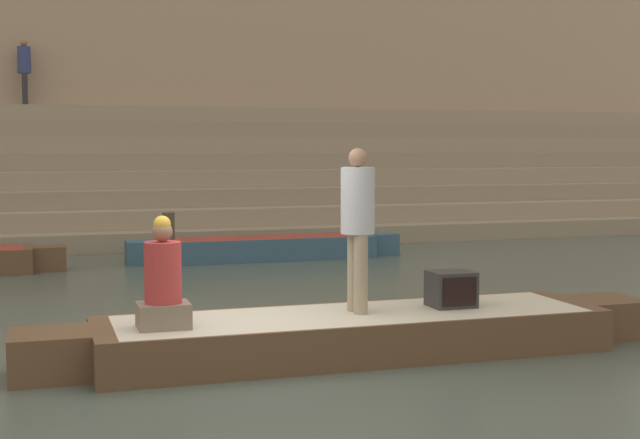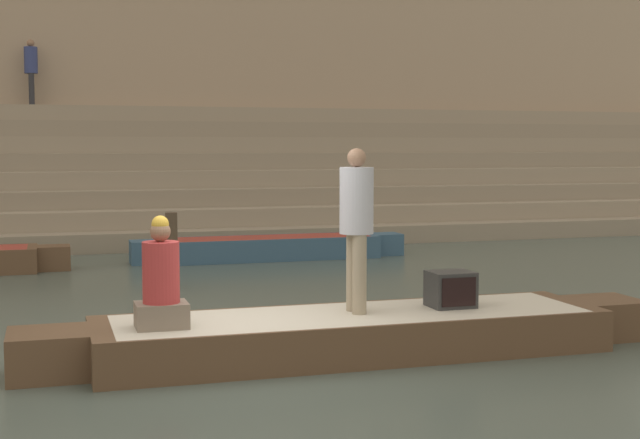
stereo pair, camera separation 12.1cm
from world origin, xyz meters
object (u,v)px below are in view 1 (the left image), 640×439
Objects in this scene: tv_set at (451,289)px; moored_boat_distant at (266,247)px; person_standing at (358,218)px; person_rowing at (163,284)px; person_on_steps at (24,67)px; rowboat_main at (354,333)px; mooring_post at (169,251)px.

tv_set reaches higher than moored_boat_distant.
person_standing is 1.36m from tv_set.
person_standing is 2.16m from person_rowing.
tv_set is 8.00m from moored_boat_distant.
moored_boat_distant is 9.20m from person_on_steps.
person_standing is at bearing -97.28° from moored_boat_distant.
mooring_post is at bearing 105.99° from rowboat_main.
person_standing is at bearing 49.53° from rowboat_main.
rowboat_main is 8.12m from moored_boat_distant.
person_on_steps is at bearing 122.62° from moored_boat_distant.
person_on_steps is at bearing 102.02° from mooring_post.
person_rowing is (-2.07, -0.20, -0.57)m from person_standing.
tv_set is (1.15, 0.06, 0.40)m from rowboat_main.
moored_boat_distant is 3.87m from mooring_post.
moored_boat_distant is 3.28× the size of person_on_steps.
person_on_steps is (-3.39, 15.06, 3.95)m from rowboat_main.
person_rowing is 0.20× the size of moored_boat_distant.
person_on_steps reaches higher than mooring_post.
mooring_post is at bearing 120.50° from tv_set.
rowboat_main is 1.21m from person_standing.
person_on_steps is (-4.47, 7.01, 3.95)m from moored_boat_distant.
tv_set is at bearing -89.45° from moored_boat_distant.
person_rowing reaches higher than rowboat_main.
person_standing is 1.48× the size of mooring_post.
rowboat_main is at bearing -97.60° from moored_boat_distant.
person_rowing is 0.93× the size of mooring_post.
moored_boat_distant is at bearing 95.07° from tv_set.
person_on_steps is (-2.14, 10.07, 3.59)m from mooring_post.
tv_set is at bearing -64.10° from mooring_post.
mooring_post is (0.78, 5.12, -0.28)m from person_rowing.
person_standing reaches higher than tv_set.
moored_boat_distant is (1.08, 8.05, -0.01)m from rowboat_main.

